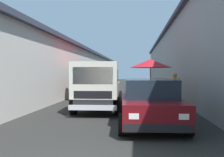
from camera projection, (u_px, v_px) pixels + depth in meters
name	position (u px, v px, depth m)	size (l,w,h in m)	color
ground	(123.00, 96.00, 16.67)	(90.00, 90.00, 0.00)	#282826
building_left_whitewash	(42.00, 70.00, 19.59)	(49.80, 7.50, 3.81)	beige
building_right_concrete	(215.00, 59.00, 18.11)	(49.80, 7.50, 5.38)	gray
fruit_stall_near_left	(102.00, 72.00, 15.94)	(2.49, 2.49, 2.23)	#9E9EA3
fruit_stall_far_left	(91.00, 71.00, 13.79)	(2.36, 2.36, 2.32)	#9E9EA3
fruit_stall_mid_lane	(150.00, 70.00, 12.07)	(2.12, 2.12, 2.43)	#9E9EA3
hatchback_car	(149.00, 102.00, 7.53)	(4.01, 2.12, 1.45)	#600F14
delivery_truck	(98.00, 87.00, 10.01)	(4.99, 2.14, 2.08)	black
vendor_by_crates	(174.00, 89.00, 10.37)	(0.46, 0.52, 1.66)	#665B4C
parked_scooter	(92.00, 89.00, 17.61)	(1.69, 0.47, 1.14)	black
plastic_stool	(171.00, 104.00, 10.04)	(0.30, 0.30, 0.43)	#1E8C3F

